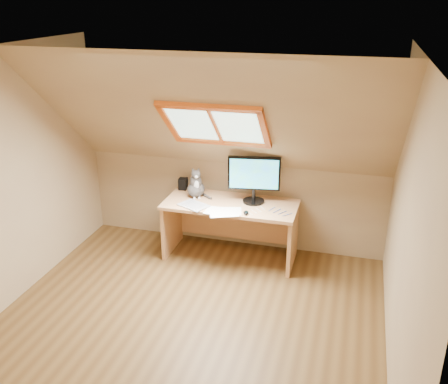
% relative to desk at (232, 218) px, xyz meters
% --- Properties ---
extents(ground, '(3.50, 3.50, 0.00)m').
position_rel_desk_xyz_m(ground, '(-0.06, -1.44, -0.46)').
color(ground, brown).
rests_on(ground, ground).
extents(room_shell, '(3.52, 3.52, 2.41)m').
position_rel_desk_xyz_m(room_shell, '(-0.06, -1.54, 0.97)').
color(room_shell, tan).
rests_on(room_shell, ground).
extents(desk, '(1.46, 0.64, 0.67)m').
position_rel_desk_xyz_m(desk, '(0.00, 0.00, 0.00)').
color(desk, tan).
rests_on(desk, ground).
extents(monitor, '(0.57, 0.24, 0.52)m').
position_rel_desk_xyz_m(monitor, '(0.24, 0.02, 0.51)').
color(monitor, black).
rests_on(monitor, desk).
extents(cat, '(0.27, 0.29, 0.36)m').
position_rel_desk_xyz_m(cat, '(-0.42, 0.01, 0.34)').
color(cat, '#4A4541').
rests_on(cat, desk).
extents(desk_speaker, '(0.10, 0.10, 0.14)m').
position_rel_desk_xyz_m(desk_speaker, '(-0.64, 0.19, 0.28)').
color(desk_speaker, black).
rests_on(desk_speaker, desk).
extents(graphics_tablet, '(0.37, 0.33, 0.01)m').
position_rel_desk_xyz_m(graphics_tablet, '(-0.36, -0.25, 0.22)').
color(graphics_tablet, '#B2B2B7').
rests_on(graphics_tablet, desk).
extents(mouse, '(0.08, 0.11, 0.03)m').
position_rel_desk_xyz_m(mouse, '(0.23, -0.31, 0.23)').
color(mouse, black).
rests_on(mouse, desk).
extents(papers, '(0.35, 0.30, 0.01)m').
position_rel_desk_xyz_m(papers, '(-0.04, -0.32, 0.21)').
color(papers, white).
rests_on(papers, desk).
extents(cables, '(0.51, 0.26, 0.01)m').
position_rel_desk_xyz_m(cables, '(0.47, -0.18, 0.22)').
color(cables, silver).
rests_on(cables, desk).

